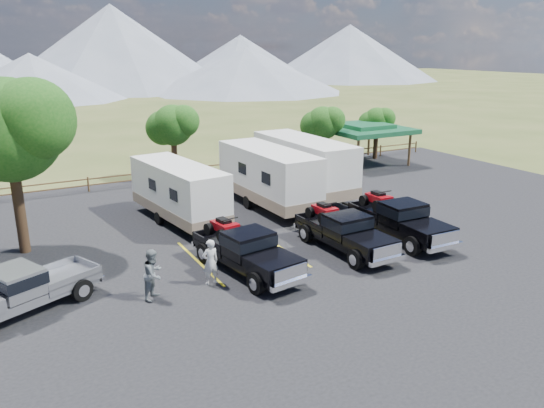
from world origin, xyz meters
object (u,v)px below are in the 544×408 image
trailer_center (268,177)px  rig_right (399,218)px  trailer_left (179,192)px  rig_center (344,231)px  tree_big_nw (7,130)px  pickup_silver (21,289)px  trailer_right (304,166)px  person_b (154,274)px  pavilion (365,129)px  rig_left (245,249)px  person_a (210,262)px

trailer_center → rig_right: bearing=-69.5°
rig_right → trailer_left: bearing=140.4°
rig_center → trailer_left: trailer_left is taller
tree_big_nw → rig_center: size_ratio=1.33×
tree_big_nw → pickup_silver: 7.83m
trailer_center → trailer_right: bearing=19.3°
rig_center → person_b: rig_center is taller
trailer_left → pickup_silver: bearing=-146.9°
rig_right → trailer_right: size_ratio=0.61×
pavilion → rig_center: size_ratio=1.05×
pavilion → rig_left: (-17.61, -14.73, -1.79)m
person_a → tree_big_nw: bearing=-52.4°
person_b → rig_center: bearing=-39.5°
tree_big_nw → rig_right: tree_big_nw is taller
rig_left → trailer_right: (8.32, 8.88, 0.91)m
tree_big_nw → pavilion: tree_big_nw is taller
trailer_right → person_a: 13.79m
person_a → person_b: 2.30m
pavilion → trailer_center: 14.31m
rig_right → trailer_right: bearing=91.2°
rig_left → pickup_silver: (-8.41, 0.50, -0.08)m
trailer_left → trailer_right: bearing=1.9°
pavilion → trailer_center: trailer_center is taller
rig_left → tree_big_nw: bearing=130.8°
rig_right → trailer_left: size_ratio=0.69×
rig_right → person_b: (-12.33, -0.68, -0.03)m
trailer_center → trailer_left: bearing=-179.5°
rig_center → trailer_right: 9.55m
trailer_right → pickup_silver: trailer_right is taller
rig_right → trailer_center: 8.28m
pickup_silver → tree_big_nw: bearing=151.1°
rig_right → pickup_silver: bearing=179.8°
rig_right → trailer_left: (-8.54, 7.42, 0.64)m
trailer_right → pickup_silver: 18.74m
pickup_silver → person_a: person_a is taller
trailer_center → rig_center: bearing=-93.2°
rig_center → rig_right: (3.31, 0.06, 0.05)m
rig_left → trailer_left: (-0.25, 7.47, 0.67)m
tree_big_nw → pavilion: size_ratio=1.26×
tree_big_nw → rig_left: size_ratio=1.27×
rig_right → rig_left: bearing=-178.3°
tree_big_nw → person_b: 9.54m
trailer_center → pickup_silver: 15.41m
trailer_right → rig_center: bearing=-111.5°
pickup_silver → person_b: 4.51m
trailer_left → rig_center: bearing=-62.5°
pavilion → rig_right: bearing=-122.4°
pavilion → trailer_right: trailer_right is taller
person_a → trailer_left: bearing=-103.5°
rig_center → pickup_silver: (-13.38, 0.51, -0.06)m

